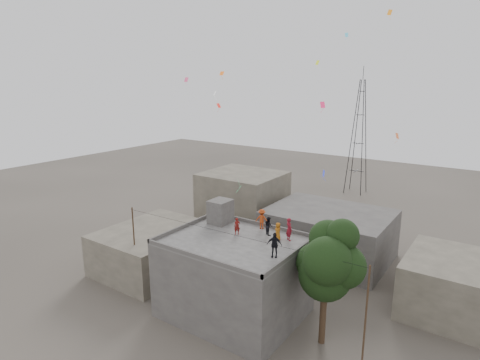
% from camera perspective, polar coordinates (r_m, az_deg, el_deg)
% --- Properties ---
extents(ground, '(140.00, 140.00, 0.00)m').
position_cam_1_polar(ground, '(33.39, -0.89, -18.35)').
color(ground, '#464039').
rests_on(ground, ground).
extents(main_building, '(10.00, 8.00, 6.10)m').
position_cam_1_polar(main_building, '(31.86, -0.91, -13.71)').
color(main_building, '#484543').
rests_on(main_building, ground).
extents(parapet, '(10.00, 8.00, 0.30)m').
position_cam_1_polar(parapet, '(30.50, -0.94, -8.38)').
color(parapet, '#484543').
rests_on(parapet, main_building).
extents(stair_head_box, '(1.60, 1.80, 2.00)m').
position_cam_1_polar(stair_head_box, '(33.95, -2.80, -4.50)').
color(stair_head_box, '#484543').
rests_on(stair_head_box, main_building).
extents(neighbor_west, '(8.00, 10.00, 4.00)m').
position_cam_1_polar(neighbor_west, '(40.31, -12.23, -9.52)').
color(neighbor_west, '#564F44').
rests_on(neighbor_west, ground).
extents(neighbor_north, '(12.00, 9.00, 5.00)m').
position_cam_1_polar(neighbor_north, '(42.53, 12.46, -7.53)').
color(neighbor_north, '#484543').
rests_on(neighbor_north, ground).
extents(neighbor_northwest, '(9.00, 8.00, 7.00)m').
position_cam_1_polar(neighbor_northwest, '(49.20, 0.40, -2.98)').
color(neighbor_northwest, '#564F44').
rests_on(neighbor_northwest, ground).
extents(neighbor_east, '(7.00, 8.00, 4.40)m').
position_cam_1_polar(neighbor_east, '(36.56, 27.99, -13.13)').
color(neighbor_east, '#564F44').
rests_on(neighbor_east, ground).
extents(tree, '(4.90, 4.60, 9.10)m').
position_cam_1_polar(tree, '(27.83, 12.52, -11.36)').
color(tree, black).
rests_on(tree, ground).
extents(utility_line, '(20.12, 0.62, 7.40)m').
position_cam_1_polar(utility_line, '(30.34, -1.53, -13.56)').
color(utility_line, black).
rests_on(utility_line, ground).
extents(transmission_tower, '(2.97, 2.97, 20.01)m').
position_cam_1_polar(transmission_tower, '(66.76, 16.53, 5.85)').
color(transmission_tower, black).
rests_on(transmission_tower, ground).
extents(person_red_adult, '(0.77, 0.71, 1.76)m').
position_cam_1_polar(person_red_adult, '(30.57, 6.99, -6.96)').
color(person_red_adult, maroon).
rests_on(person_red_adult, main_building).
extents(person_orange_child, '(0.79, 0.81, 1.40)m').
position_cam_1_polar(person_orange_child, '(30.54, 5.41, -7.30)').
color(person_orange_child, '#AC5C13').
rests_on(person_orange_child, main_building).
extents(person_dark_child, '(0.90, 0.86, 1.46)m').
position_cam_1_polar(person_dark_child, '(31.55, 4.08, -6.51)').
color(person_dark_child, black).
rests_on(person_dark_child, main_building).
extents(person_dark_adult, '(1.12, 0.80, 1.76)m').
position_cam_1_polar(person_dark_adult, '(27.72, 4.90, -9.17)').
color(person_dark_adult, black).
rests_on(person_dark_adult, main_building).
extents(person_orange_adult, '(1.21, 0.92, 1.65)m').
position_cam_1_polar(person_orange_adult, '(32.70, 3.13, -5.56)').
color(person_orange_adult, '#AF3C14').
rests_on(person_orange_adult, main_building).
extents(person_red_child, '(0.56, 0.58, 1.34)m').
position_cam_1_polar(person_red_child, '(31.55, -0.41, -6.59)').
color(person_red_child, maroon).
rests_on(person_red_child, main_building).
extents(kites, '(19.00, 18.13, 12.95)m').
position_cam_1_polar(kites, '(34.95, 6.06, 10.82)').
color(kites, red).
rests_on(kites, ground).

